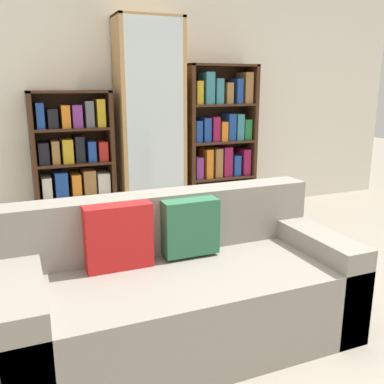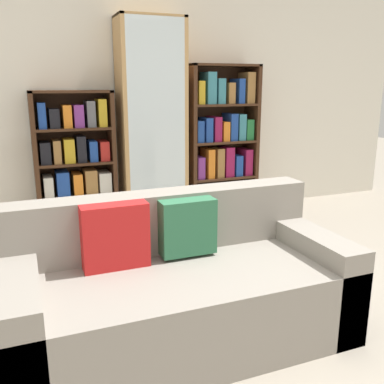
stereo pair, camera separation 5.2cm
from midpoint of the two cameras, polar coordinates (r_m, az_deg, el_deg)
ground_plane at (r=2.51m, az=11.68°, el=-20.81°), size 16.00×16.00×0.00m
wall_back at (r=4.58m, az=-6.98°, el=13.16°), size 6.59×0.06×2.70m
couch at (r=2.47m, az=-1.10°, el=-13.02°), size 1.87×0.84×0.80m
bookshelf_left at (r=4.32m, az=-14.92°, el=3.50°), size 0.76×0.32×1.37m
display_cabinet at (r=4.41m, az=-5.03°, el=9.00°), size 0.66×0.36×2.06m
bookshelf_right at (r=4.74m, az=4.25°, el=6.25°), size 0.78×0.32×1.63m
wine_bottle at (r=4.12m, az=4.57°, el=-4.04°), size 0.07×0.07×0.34m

